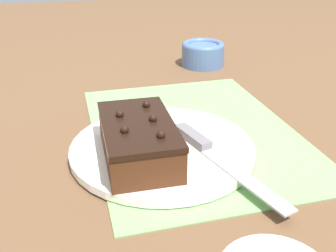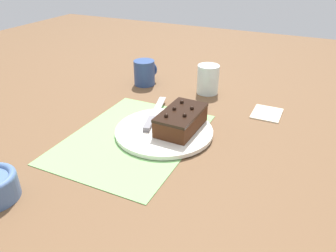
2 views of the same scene
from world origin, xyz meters
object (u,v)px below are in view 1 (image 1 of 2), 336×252
chocolate_cake (138,140)px  small_bowl (203,53)px  serving_knife (208,149)px  cake_plate (162,148)px

chocolate_cake → small_bowl: (-0.44, 0.25, -0.01)m
chocolate_cake → serving_knife: size_ratio=0.72×
cake_plate → serving_knife: serving_knife is taller
serving_knife → small_bowl: 0.47m
serving_knife → chocolate_cake: bearing=-23.0°
chocolate_cake → cake_plate: bearing=122.1°
cake_plate → small_bowl: (-0.41, 0.21, 0.02)m
cake_plate → serving_knife: size_ratio=1.16×
serving_knife → small_bowl: (-0.45, 0.15, 0.01)m
small_bowl → serving_knife: bearing=-18.5°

